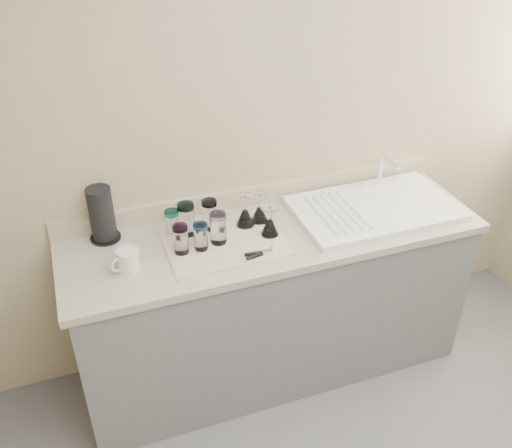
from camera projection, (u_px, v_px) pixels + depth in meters
name	position (u px, v px, depth m)	size (l,w,h in m)	color
room_envelope	(449.00, 264.00, 1.47)	(3.54, 3.50, 2.52)	#56565B
counter_unit	(273.00, 302.00, 3.01)	(2.06, 0.62, 0.90)	slate
sink_unit	(374.00, 208.00, 2.92)	(0.82, 0.50, 0.22)	white
dish_towel	(224.00, 242.00, 2.69)	(0.55, 0.42, 0.01)	beige
tumbler_teal	(173.00, 224.00, 2.68)	(0.07, 0.07, 0.14)	white
tumbler_cyan	(186.00, 219.00, 2.70)	(0.08, 0.08, 0.16)	white
tumbler_purple	(210.00, 214.00, 2.74)	(0.08, 0.08, 0.15)	white
tumbler_magenta	(181.00, 239.00, 2.58)	(0.07, 0.07, 0.14)	white
tumbler_blue	(201.00, 236.00, 2.60)	(0.07, 0.07, 0.13)	white
tumbler_lavender	(218.00, 228.00, 2.64)	(0.08, 0.08, 0.15)	white
goblet_back_left	(245.00, 215.00, 2.78)	(0.09, 0.09, 0.16)	white
goblet_back_right	(260.00, 212.00, 2.81)	(0.08, 0.08, 0.15)	white
goblet_front_right	(270.00, 225.00, 2.71)	(0.09, 0.09, 0.15)	white
can_opener	(259.00, 254.00, 2.59)	(0.13, 0.05, 0.02)	silver
white_mug	(127.00, 260.00, 2.49)	(0.15, 0.13, 0.10)	silver
paper_towel_roll	(102.00, 215.00, 2.65)	(0.14, 0.14, 0.27)	black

